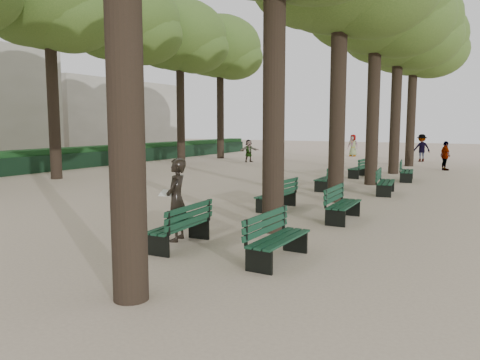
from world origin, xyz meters
The scene contains 24 objects.
ground centered at (0.00, 0.00, 0.00)m, with size 120.00×120.00×0.00m, color #C5AE95.
tree_central_4 centered at (1.50, 18.00, 7.65)m, with size 6.00×6.00×9.95m.
tree_central_5 centered at (1.50, 23.00, 7.65)m, with size 6.00×6.00×9.95m.
tree_far_2 centered at (-12.00, 8.00, 8.14)m, with size 6.00×6.00×10.45m.
tree_far_3 centered at (-12.00, 13.00, 8.14)m, with size 6.00×6.00×10.45m.
tree_far_4 centered at (-12.00, 18.00, 8.14)m, with size 6.00×6.00×10.45m.
tree_far_5 centered at (-12.00, 23.00, 8.14)m, with size 6.00×6.00×10.45m.
bench_left_0 centered at (0.37, 0.77, 0.27)m, with size 0.66×1.83×0.92m.
bench_left_1 centered at (0.37, 5.73, 0.27)m, with size 0.69×1.84×0.92m.
bench_left_2 centered at (0.37, 10.58, 0.27)m, with size 0.60×1.81×0.92m.
bench_left_3 centered at (0.37, 15.43, 0.27)m, with size 0.71×1.84×0.92m.
bench_right_0 centered at (2.63, 0.79, 0.27)m, with size 0.62×1.82×0.92m.
bench_right_1 centered at (2.63, 5.05, 0.27)m, with size 0.61×1.81×0.92m.
bench_right_2 centered at (2.63, 10.48, 0.27)m, with size 0.78×1.85×0.92m.
bench_right_3 centered at (2.63, 15.06, 0.27)m, with size 0.80×1.86×0.92m.
man_with_map centered at (-0.01, 1.19, 0.92)m, with size 0.72×0.81×1.83m.
pedestrian_d centered at (-3.86, 29.89, 0.87)m, with size 0.85×0.35×1.74m, color #262628.
pedestrian_e centered at (-8.52, 20.91, 0.76)m, with size 1.41×0.30×1.52m, color #262628.
pedestrian_b centered at (1.66, 27.00, 0.94)m, with size 1.21×0.37×1.87m, color #262628.
pedestrian_c centered at (3.69, 21.10, 0.81)m, with size 0.95×0.33×1.63m, color #262628.
pedestrian_a centered at (-2.57, 21.04, 0.93)m, with size 0.91×0.37×1.87m, color #262628.
fence centered at (-15.00, 11.00, 0.45)m, with size 0.08×42.00×0.90m, color black.
hedge centered at (-15.70, 11.00, 0.60)m, with size 1.20×42.00×1.20m, color #153E1B.
building_far centered at (-33.00, 30.00, 3.50)m, with size 12.00×16.00×7.00m, color #B7B2A3.
Camera 1 is at (6.10, -7.06, 2.58)m, focal length 35.00 mm.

